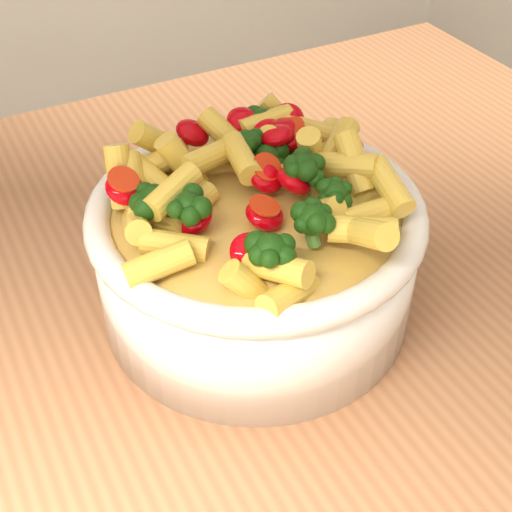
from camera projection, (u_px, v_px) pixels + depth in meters
name	position (u px, v px, depth m)	size (l,w,h in m)	color
table	(160.00, 398.00, 0.66)	(1.20, 0.80, 0.90)	#B0734B
serving_bowl	(256.00, 255.00, 0.57)	(0.26, 0.26, 0.11)	white
pasta_salad	(256.00, 183.00, 0.52)	(0.21, 0.21, 0.05)	#FFCE50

